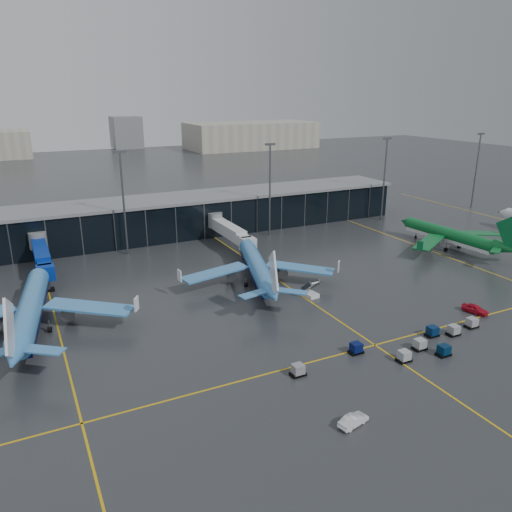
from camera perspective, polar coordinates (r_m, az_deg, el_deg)
name	(u,v)px	position (r m, az deg, el deg)	size (l,w,h in m)	color
ground	(276,320)	(89.19, 2.24, -7.37)	(600.00, 600.00, 0.00)	#282B2D
terminal_pier	(171,216)	(141.99, -9.73, 4.49)	(142.00, 17.00, 10.70)	black
jet_bridges	(42,255)	(118.59, -23.31, 0.05)	(94.00, 27.50, 7.20)	#595B60
flood_masts	(201,193)	(130.57, -6.26, 7.22)	(203.00, 0.50, 25.50)	#595B60
distant_hangars	(151,138)	(353.22, -11.91, 13.03)	(260.00, 71.00, 22.00)	#B2AD99
taxi_lines	(294,291)	(102.16, 4.36, -3.97)	(220.00, 120.00, 0.02)	gold
airliner_arkefly	(28,295)	(91.69, -24.58, -4.10)	(35.86, 40.85, 12.55)	#3B83C4
airliner_klm_near	(257,256)	(104.10, 0.11, -0.01)	(33.94, 38.65, 11.88)	#3C81C5
airliner_aer_lingus	(449,227)	(137.30, 21.23, 3.11)	(32.10, 36.56, 11.24)	#0B6027
baggage_carts	(412,344)	(83.54, 17.44, -9.56)	(36.86, 8.04, 1.70)	black
mobile_airstair	(310,293)	(99.41, 6.22, -4.20)	(2.59, 3.46, 3.45)	silver
service_van_red	(475,309)	(100.07, 23.76, -5.55)	(1.89, 4.70, 1.60)	#B80E22
service_van_white	(353,420)	(64.69, 11.06, -17.94)	(1.48, 4.24, 1.40)	silver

